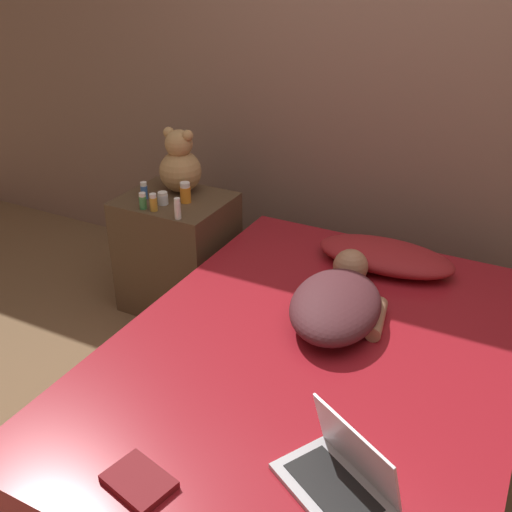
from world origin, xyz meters
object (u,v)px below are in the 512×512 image
at_px(bottle_orange, 185,193).
at_px(laptop, 341,475).
at_px(bottle_clear, 163,198).
at_px(bottle_green, 143,201).
at_px(bottle_blue, 144,191).
at_px(pillow, 385,256).
at_px(book, 139,482).
at_px(bottle_white, 177,209).
at_px(bottle_amber, 153,202).
at_px(teddy_bear, 180,165).
at_px(person_lying, 339,301).

bearing_deg(bottle_orange, laptop, -42.98).
height_order(bottle_clear, bottle_green, bottle_green).
bearing_deg(bottle_blue, laptop, -37.23).
height_order(pillow, bottle_green, bottle_green).
distance_m(bottle_green, book, 1.58).
relative_size(bottle_clear, bottle_white, 0.61).
height_order(bottle_orange, book, bottle_orange).
bearing_deg(bottle_green, bottle_white, -5.17).
distance_m(pillow, bottle_clear, 1.12).
bearing_deg(bottle_green, pillow, 11.97).
bearing_deg(laptop, pillow, 131.29).
distance_m(laptop, bottle_white, 1.57).
distance_m(bottle_clear, bottle_green, 0.11).
height_order(bottle_clear, bottle_amber, bottle_amber).
distance_m(pillow, book, 1.53).
relative_size(teddy_bear, bottle_amber, 3.81).
bearing_deg(bottle_amber, book, -55.94).
relative_size(teddy_bear, bottle_white, 3.21).
height_order(bottle_amber, bottle_green, bottle_amber).
bearing_deg(bottle_orange, teddy_bear, 131.70).
bearing_deg(person_lying, pillow, 75.35).
height_order(bottle_white, book, bottle_white).
bearing_deg(person_lying, bottle_amber, 156.80).
height_order(bottle_orange, bottle_green, bottle_orange).
height_order(pillow, person_lying, person_lying).
relative_size(bottle_blue, bottle_green, 1.07).
relative_size(bottle_amber, bottle_green, 1.06).
xyz_separation_m(bottle_clear, bottle_amber, (0.01, -0.09, 0.01)).
bearing_deg(bottle_blue, bottle_amber, -37.68).
bearing_deg(bottle_amber, bottle_orange, 63.54).
bearing_deg(person_lying, teddy_bear, 144.13).
relative_size(teddy_bear, book, 1.59).
bearing_deg(pillow, laptop, -78.48).
distance_m(bottle_orange, bottle_green, 0.22).
xyz_separation_m(teddy_bear, bottle_green, (-0.04, -0.28, -0.11)).
relative_size(person_lying, bottle_amber, 7.77).
distance_m(laptop, bottle_amber, 1.71).
height_order(laptop, teddy_bear, teddy_bear).
relative_size(bottle_white, bottle_amber, 1.18).
relative_size(laptop, bottle_amber, 4.31).
height_order(person_lying, bottle_blue, bottle_blue).
xyz_separation_m(person_lying, bottle_blue, (-1.19, 0.35, 0.12)).
xyz_separation_m(bottle_amber, book, (0.86, -1.27, -0.18)).
bearing_deg(bottle_green, person_lying, -12.31).
bearing_deg(bottle_blue, person_lying, -16.45).
bearing_deg(teddy_bear, bottle_green, -97.62).
height_order(person_lying, bottle_green, bottle_green).
relative_size(bottle_white, book, 0.49).
height_order(teddy_bear, bottle_blue, teddy_bear).
distance_m(person_lying, laptop, 0.83).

